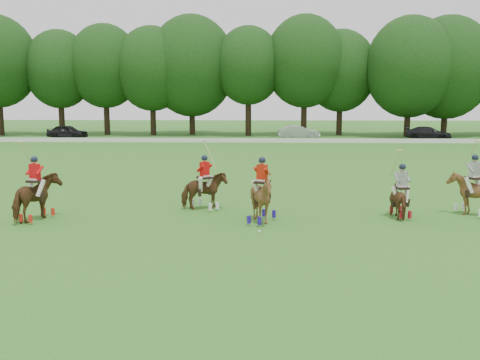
{
  "coord_description": "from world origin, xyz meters",
  "views": [
    {
      "loc": [
        1.23,
        -16.4,
        4.62
      ],
      "look_at": [
        0.51,
        4.2,
        1.4
      ],
      "focal_mm": 40.0,
      "sensor_mm": 36.0,
      "label": 1
    }
  ],
  "objects_px": {
    "polo_red_a": "(36,197)",
    "polo_red_c": "(262,199)",
    "polo_red_b": "(205,190)",
    "car_right": "(428,133)",
    "polo_ball": "(259,231)",
    "car_left": "(68,132)",
    "polo_stripe_b": "(473,193)",
    "car_mid": "(299,132)",
    "polo_stripe_a": "(401,199)"
  },
  "relations": [
    {
      "from": "polo_red_a",
      "to": "polo_red_c",
      "type": "relative_size",
      "value": 1.22
    },
    {
      "from": "polo_red_b",
      "to": "polo_red_c",
      "type": "height_order",
      "value": "polo_red_b"
    },
    {
      "from": "car_right",
      "to": "polo_ball",
      "type": "height_order",
      "value": "car_right"
    },
    {
      "from": "car_left",
      "to": "polo_stripe_b",
      "type": "height_order",
      "value": "polo_stripe_b"
    },
    {
      "from": "car_left",
      "to": "polo_ball",
      "type": "relative_size",
      "value": 49.79
    },
    {
      "from": "car_left",
      "to": "polo_red_b",
      "type": "xyz_separation_m",
      "value": [
        19.11,
        -37.3,
        0.04
      ]
    },
    {
      "from": "car_mid",
      "to": "polo_red_c",
      "type": "relative_size",
      "value": 1.86
    },
    {
      "from": "car_right",
      "to": "polo_ball",
      "type": "bearing_deg",
      "value": 176.7
    },
    {
      "from": "car_right",
      "to": "polo_stripe_a",
      "type": "height_order",
      "value": "polo_stripe_a"
    },
    {
      "from": "car_right",
      "to": "polo_red_a",
      "type": "relative_size",
      "value": 1.62
    },
    {
      "from": "car_left",
      "to": "polo_stripe_a",
      "type": "height_order",
      "value": "polo_stripe_a"
    },
    {
      "from": "polo_red_c",
      "to": "polo_stripe_b",
      "type": "bearing_deg",
      "value": 10.56
    },
    {
      "from": "car_right",
      "to": "polo_ball",
      "type": "xyz_separation_m",
      "value": [
        -18.44,
        -41.05,
        -0.65
      ]
    },
    {
      "from": "polo_red_b",
      "to": "polo_stripe_a",
      "type": "bearing_deg",
      "value": -9.04
    },
    {
      "from": "polo_red_b",
      "to": "polo_ball",
      "type": "relative_size",
      "value": 31.12
    },
    {
      "from": "polo_stripe_b",
      "to": "polo_red_a",
      "type": "bearing_deg",
      "value": -174.83
    },
    {
      "from": "car_left",
      "to": "polo_red_c",
      "type": "relative_size",
      "value": 1.83
    },
    {
      "from": "polo_stripe_a",
      "to": "polo_red_b",
      "type": "bearing_deg",
      "value": 170.96
    },
    {
      "from": "polo_ball",
      "to": "polo_red_b",
      "type": "bearing_deg",
      "value": 120.94
    },
    {
      "from": "car_left",
      "to": "polo_red_b",
      "type": "distance_m",
      "value": 41.91
    },
    {
      "from": "car_mid",
      "to": "car_right",
      "type": "bearing_deg",
      "value": -92.86
    },
    {
      "from": "polo_stripe_a",
      "to": "polo_ball",
      "type": "xyz_separation_m",
      "value": [
        -5.45,
        -2.53,
        -0.69
      ]
    },
    {
      "from": "car_right",
      "to": "polo_red_c",
      "type": "xyz_separation_m",
      "value": [
        -18.35,
        -39.54,
        0.2
      ]
    },
    {
      "from": "car_right",
      "to": "polo_stripe_b",
      "type": "distance_m",
      "value": 39.31
    },
    {
      "from": "car_left",
      "to": "polo_red_a",
      "type": "relative_size",
      "value": 1.51
    },
    {
      "from": "polo_red_c",
      "to": "polo_stripe_a",
      "type": "height_order",
      "value": "polo_stripe_a"
    },
    {
      "from": "polo_red_b",
      "to": "car_mid",
      "type": "bearing_deg",
      "value": 79.98
    },
    {
      "from": "polo_stripe_a",
      "to": "polo_stripe_b",
      "type": "xyz_separation_m",
      "value": [
        2.92,
        0.53,
        0.14
      ]
    },
    {
      "from": "car_mid",
      "to": "polo_red_a",
      "type": "distance_m",
      "value": 41.5
    },
    {
      "from": "car_mid",
      "to": "polo_red_a",
      "type": "bearing_deg",
      "value": 159.31
    },
    {
      "from": "car_left",
      "to": "polo_stripe_b",
      "type": "bearing_deg",
      "value": -133.15
    },
    {
      "from": "polo_red_b",
      "to": "polo_stripe_a",
      "type": "relative_size",
      "value": 1.06
    },
    {
      "from": "polo_red_b",
      "to": "polo_red_c",
      "type": "xyz_separation_m",
      "value": [
        2.34,
        -2.23,
        0.09
      ]
    },
    {
      "from": "car_mid",
      "to": "polo_red_a",
      "type": "relative_size",
      "value": 1.53
    },
    {
      "from": "polo_ball",
      "to": "polo_red_c",
      "type": "bearing_deg",
      "value": 86.6
    },
    {
      "from": "car_mid",
      "to": "polo_red_a",
      "type": "height_order",
      "value": "polo_red_a"
    },
    {
      "from": "car_left",
      "to": "car_right",
      "type": "relative_size",
      "value": 0.93
    },
    {
      "from": "polo_red_c",
      "to": "polo_stripe_a",
      "type": "distance_m",
      "value": 5.45
    },
    {
      "from": "car_right",
      "to": "polo_red_a",
      "type": "distance_m",
      "value": 47.74
    },
    {
      "from": "polo_ball",
      "to": "car_right",
      "type": "bearing_deg",
      "value": 65.81
    },
    {
      "from": "car_mid",
      "to": "polo_stripe_a",
      "type": "xyz_separation_m",
      "value": [
        1.1,
        -38.53,
        -0.01
      ]
    },
    {
      "from": "car_right",
      "to": "polo_stripe_b",
      "type": "relative_size",
      "value": 1.64
    },
    {
      "from": "polo_stripe_b",
      "to": "polo_ball",
      "type": "bearing_deg",
      "value": -159.91
    },
    {
      "from": "polo_stripe_b",
      "to": "polo_red_c",
      "type": "bearing_deg",
      "value": -169.44
    },
    {
      "from": "car_left",
      "to": "polo_stripe_a",
      "type": "xyz_separation_m",
      "value": [
        26.8,
        -38.53,
        -0.02
      ]
    },
    {
      "from": "car_left",
      "to": "polo_ball",
      "type": "height_order",
      "value": "car_left"
    },
    {
      "from": "polo_red_c",
      "to": "polo_stripe_a",
      "type": "bearing_deg",
      "value": 10.67
    },
    {
      "from": "polo_red_a",
      "to": "polo_stripe_b",
      "type": "bearing_deg",
      "value": 5.17
    },
    {
      "from": "polo_red_b",
      "to": "polo_red_c",
      "type": "bearing_deg",
      "value": -43.69
    },
    {
      "from": "car_left",
      "to": "polo_red_c",
      "type": "distance_m",
      "value": 44.98
    }
  ]
}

